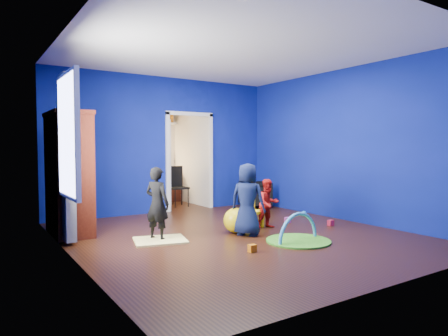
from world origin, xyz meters
TOP-DOWN VIEW (x-y plane):
  - floor at (0.00, 0.00)m, footprint 5.00×5.50m
  - ceiling at (0.00, 0.00)m, footprint 5.00×5.50m
  - wall_back at (0.00, 2.75)m, footprint 5.00×0.02m
  - wall_front at (0.00, -2.75)m, footprint 5.00×0.02m
  - wall_left at (-2.50, 0.00)m, footprint 0.02×5.50m
  - wall_right at (2.50, 0.00)m, footprint 0.02×5.50m
  - alcove at (0.60, 3.62)m, footprint 1.00×1.75m
  - armchair at (2.04, 2.20)m, footprint 0.85×0.84m
  - child_black at (-1.20, 0.39)m, footprint 0.43×0.48m
  - child_navy at (0.13, -0.08)m, footprint 0.62×0.67m
  - toddler_red at (0.77, 0.18)m, footprint 0.44×0.35m
  - vase at (-2.22, 1.25)m, footprint 0.25×0.25m
  - potted_plant at (-2.22, 1.77)m, footprint 0.25×0.25m
  - tv_armoire at (-2.22, 1.55)m, footprint 0.58×1.14m
  - crt_tv at (-2.18, 1.55)m, footprint 0.46×0.70m
  - yellow_blanket at (-1.20, 0.29)m, footprint 0.88×0.77m
  - hopper_ball at (0.08, 0.17)m, footprint 0.41×0.41m
  - kid_chair at (0.62, 0.38)m, footprint 0.35×0.35m
  - play_mat at (0.51, -0.85)m, footprint 0.95×0.95m
  - toy_arch at (0.51, -0.85)m, footprint 0.85×0.15m
  - window_left at (-2.48, 0.35)m, footprint 0.03×0.95m
  - curtain at (-2.37, 0.90)m, footprint 0.14×0.42m
  - doorway at (0.60, 2.75)m, footprint 1.16×0.10m
  - study_desk at (0.60, 4.26)m, footprint 0.88×0.44m
  - desk_monitor at (0.60, 4.38)m, footprint 0.40×0.05m
  - desk_lamp at (0.32, 4.32)m, footprint 0.14×0.14m
  - folding_chair at (0.60, 3.30)m, footprint 0.40×0.40m
  - book_shelf at (0.60, 4.37)m, footprint 0.88×0.24m
  - toy_0 at (1.84, -0.27)m, footprint 0.10×0.08m
  - toy_1 at (2.15, 0.72)m, footprint 0.11×0.11m
  - toy_2 at (-0.41, -0.94)m, footprint 0.10×0.08m
  - toy_3 at (1.08, 0.76)m, footprint 0.11×0.11m
  - toy_4 at (1.39, 0.36)m, footprint 0.10×0.08m

SIDE VIEW (x-z plane):
  - floor at x=0.00m, z-range -0.01..0.01m
  - play_mat at x=0.51m, z-range 0.00..0.03m
  - yellow_blanket at x=-1.20m, z-range 0.00..0.03m
  - toy_arch at x=0.51m, z-range -0.40..0.44m
  - toy_0 at x=1.84m, z-range 0.00..0.10m
  - toy_2 at x=-0.41m, z-range 0.00..0.10m
  - toy_4 at x=1.39m, z-range 0.00..0.10m
  - toy_1 at x=2.15m, z-range 0.00..0.11m
  - toy_3 at x=1.08m, z-range 0.00..0.11m
  - hopper_ball at x=0.08m, z-range 0.00..0.41m
  - kid_chair at x=0.62m, z-range 0.00..0.50m
  - armchair at x=2.04m, z-range 0.00..0.60m
  - study_desk at x=0.60m, z-range 0.00..0.75m
  - toddler_red at x=0.77m, z-range 0.00..0.85m
  - folding_chair at x=0.60m, z-range 0.00..0.92m
  - child_black at x=-1.20m, z-range 0.00..1.11m
  - child_navy at x=0.13m, z-range 0.00..1.15m
  - desk_lamp at x=0.32m, z-range 0.86..1.00m
  - desk_monitor at x=0.60m, z-range 0.79..1.11m
  - tv_armoire at x=-2.22m, z-range 0.00..1.96m
  - crt_tv at x=-2.18m, z-range 0.75..1.29m
  - doorway at x=0.60m, z-range 0.00..2.10m
  - alcove at x=0.60m, z-range 0.00..2.50m
  - curtain at x=-2.37m, z-range 0.05..2.45m
  - wall_back at x=0.00m, z-range 0.00..2.90m
  - wall_front at x=0.00m, z-range 0.00..2.90m
  - wall_left at x=-2.50m, z-range 0.00..2.90m
  - wall_right at x=2.50m, z-range 0.00..2.90m
  - window_left at x=-2.48m, z-range 0.77..2.33m
  - book_shelf at x=0.60m, z-range 2.00..2.04m
  - vase at x=-2.22m, z-range 1.96..2.16m
  - potted_plant at x=-2.22m, z-range 1.96..2.40m
  - ceiling at x=0.00m, z-range 2.90..2.90m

